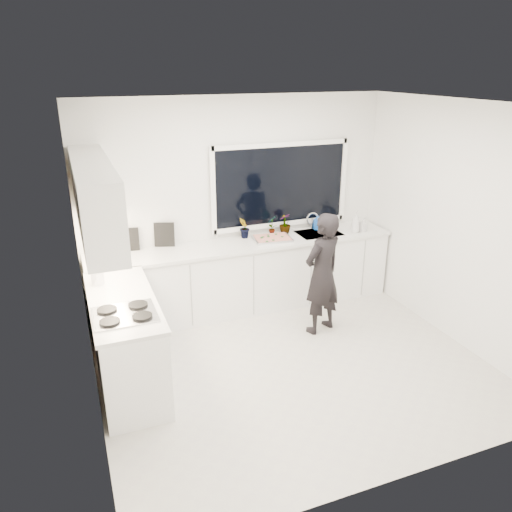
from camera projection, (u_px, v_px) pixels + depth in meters
name	position (u px, v px, depth m)	size (l,w,h in m)	color
floor	(292.00, 365.00, 5.39)	(4.00, 3.50, 0.02)	beige
wall_back	(237.00, 204.00, 6.43)	(4.00, 0.02, 2.70)	white
wall_left	(81.00, 277.00, 4.23)	(0.02, 3.50, 2.70)	white
wall_right	(458.00, 225.00, 5.58)	(0.02, 3.50, 2.70)	white
ceiling	(300.00, 103.00, 4.41)	(4.00, 3.50, 0.02)	white
window	(281.00, 185.00, 6.54)	(1.80, 0.02, 1.00)	black
base_cabinets_back	(246.00, 277.00, 6.49)	(3.92, 0.58, 0.88)	white
base_cabinets_left	(126.00, 342.00, 4.97)	(0.58, 1.60, 0.88)	white
countertop_back	(246.00, 244.00, 6.32)	(3.94, 0.62, 0.04)	silver
countertop_left	(122.00, 301.00, 4.81)	(0.62, 1.60, 0.04)	silver
upper_cabinets	(95.00, 198.00, 4.73)	(0.34, 2.10, 0.70)	white
sink	(319.00, 236.00, 6.69)	(0.58, 0.42, 0.14)	silver
faucet	(312.00, 221.00, 6.81)	(0.03, 0.03, 0.22)	silver
stovetop	(124.00, 314.00, 4.48)	(0.56, 0.48, 0.03)	black
person	(322.00, 274.00, 5.83)	(0.54, 0.35, 1.48)	black
pizza_tray	(272.00, 239.00, 6.41)	(0.48, 0.35, 0.03)	#B1B2B5
pizza	(272.00, 237.00, 6.40)	(0.44, 0.31, 0.01)	#AA2716
watering_can	(319.00, 224.00, 6.82)	(0.14, 0.14, 0.13)	#1249AD
paper_towel_roll	(104.00, 247.00, 5.78)	(0.11, 0.11, 0.26)	white
knife_block	(108.00, 247.00, 5.84)	(0.13, 0.10, 0.22)	#A0804A
utensil_crock	(97.00, 277.00, 5.10)	(0.13, 0.13, 0.16)	#ABAAAF
picture_frame_large	(130.00, 239.00, 6.01)	(0.22, 0.02, 0.28)	black
picture_frame_small	(164.00, 235.00, 6.15)	(0.25, 0.02, 0.30)	black
herb_plants	(268.00, 225.00, 6.54)	(0.76, 0.20, 0.28)	#26662D
soap_bottles	(358.00, 223.00, 6.67)	(0.25, 0.16, 0.29)	#D8BF66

